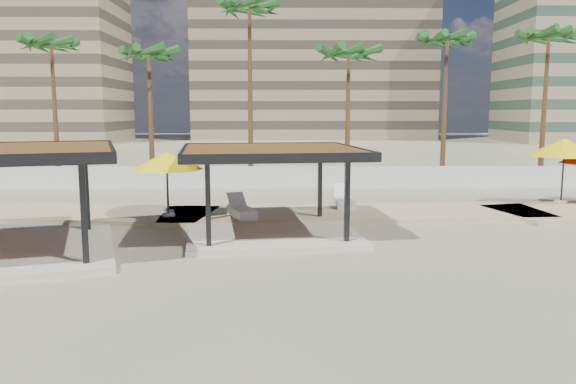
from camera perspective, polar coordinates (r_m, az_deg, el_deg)
name	(u,v)px	position (r m, az deg, el deg)	size (l,w,h in m)	color
ground	(317,258)	(16.85, 3.01, -6.74)	(200.00, 200.00, 0.00)	tan
promenade	(352,211)	(24.49, 6.55, -1.95)	(44.45, 7.97, 0.24)	#C6B284
boundary_wall	(300,177)	(32.48, 1.23, 1.54)	(56.00, 0.30, 1.20)	silver
building_west	(0,36)	(94.31, -27.23, 13.91)	(34.00, 16.00, 32.40)	#937F60
building_mid	(312,51)	(94.91, 2.49, 14.13)	(38.00, 16.00, 30.40)	#847259
pavilion_central	(271,183)	(19.80, -1.75, 0.96)	(6.86, 6.86, 3.10)	beige
pavilion_west	(1,192)	(18.78, -27.14, 0.03)	(8.20, 8.20, 3.30)	beige
umbrella_b	(167,161)	(22.75, -12.20, 3.09)	(3.37, 3.37, 2.58)	beige
umbrella_e	(565,148)	(28.39, 26.29, 4.06)	(3.83, 3.83, 2.96)	beige
umbrella_f	(166,162)	(23.48, -12.25, 3.03)	(2.85, 2.85, 2.48)	beige
lounger_a	(241,211)	(22.53, -4.75, -1.97)	(1.40, 2.33, 0.84)	silver
lounger_b	(344,201)	(25.11, 5.70, -0.92)	(0.76, 2.30, 0.87)	silver
palm_b	(51,49)	(37.82, -22.91, 13.19)	(3.00, 3.00, 9.23)	brown
palm_c	(149,59)	(35.40, -13.97, 12.97)	(3.00, 3.00, 8.57)	brown
palm_d	(250,16)	(35.68, -3.93, 17.43)	(3.00, 3.00, 11.40)	brown
palm_e	(349,58)	(35.04, 6.18, 13.35)	(3.00, 3.00, 8.67)	brown
palm_f	(447,46)	(36.50, 15.85, 14.11)	(3.00, 3.00, 9.49)	brown
palm_g	(548,42)	(38.24, 24.94, 13.63)	(3.00, 3.00, 9.67)	brown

